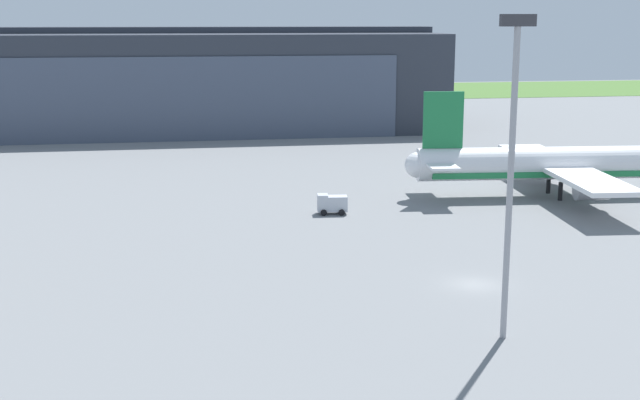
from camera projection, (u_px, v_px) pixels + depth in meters
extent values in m
plane|color=slate|center=(474.00, 284.00, 72.17)|extent=(440.00, 440.00, 0.00)
cube|color=#4C7433|center=(261.00, 93.00, 253.93)|extent=(440.00, 56.00, 0.08)
cube|color=#2D333D|center=(199.00, 81.00, 173.04)|extent=(95.02, 39.78, 19.06)
cube|color=#424C60|center=(202.00, 99.00, 154.11)|extent=(72.21, 0.30, 15.25)
cube|color=#2D333D|center=(198.00, 30.00, 170.90)|extent=(95.02, 9.55, 1.20)
cylinder|color=white|center=(568.00, 163.00, 106.55)|extent=(38.33, 7.23, 4.10)
sphere|color=white|center=(418.00, 165.00, 105.05)|extent=(3.20, 3.20, 3.20)
cube|color=#1E7A42|center=(567.00, 172.00, 106.78)|extent=(35.30, 7.02, 0.72)
cube|color=#1E7A42|center=(443.00, 120.00, 104.12)|extent=(4.97, 0.81, 6.97)
cube|color=white|center=(441.00, 166.00, 102.15)|extent=(3.89, 6.00, 0.28)
cube|color=white|center=(431.00, 157.00, 108.13)|extent=(3.89, 6.00, 0.28)
cube|color=white|center=(590.00, 181.00, 97.58)|extent=(7.42, 16.70, 0.56)
cube|color=white|center=(537.00, 155.00, 115.61)|extent=(7.42, 16.70, 0.56)
cylinder|color=gray|center=(592.00, 191.00, 99.21)|extent=(4.07, 2.57, 2.25)
cylinder|color=gray|center=(546.00, 167.00, 114.70)|extent=(4.07, 2.57, 2.25)
cylinder|color=black|center=(560.00, 191.00, 105.00)|extent=(0.56, 0.56, 2.28)
cylinder|color=black|center=(548.00, 185.00, 109.19)|extent=(0.56, 0.56, 2.28)
cube|color=#B7BCC6|center=(323.00, 203.00, 97.67)|extent=(1.37, 1.74, 1.95)
cube|color=#B7BCC6|center=(337.00, 203.00, 97.79)|extent=(2.38, 1.85, 1.74)
cylinder|color=black|center=(323.00, 209.00, 98.76)|extent=(0.75, 0.34, 0.72)
cylinder|color=black|center=(324.00, 213.00, 97.00)|extent=(0.75, 0.34, 0.72)
cylinder|color=black|center=(340.00, 209.00, 98.87)|extent=(0.75, 0.34, 0.72)
cylinder|color=black|center=(342.00, 212.00, 97.11)|extent=(0.75, 0.34, 0.72)
cylinder|color=#99999E|center=(510.00, 188.00, 57.98)|extent=(0.44, 0.44, 21.62)
cube|color=#333338|center=(518.00, 20.00, 55.62)|extent=(2.40, 0.50, 0.80)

